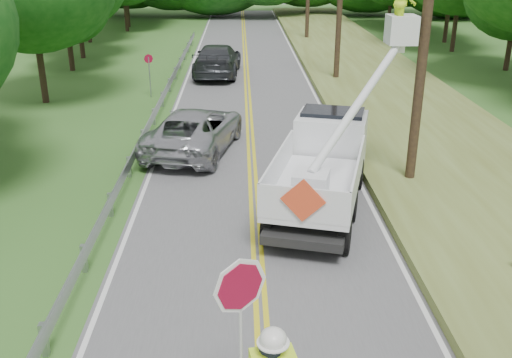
{
  "coord_description": "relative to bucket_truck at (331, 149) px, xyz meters",
  "views": [
    {
      "loc": [
        -0.39,
        -7.92,
        7.17
      ],
      "look_at": [
        0.0,
        6.0,
        1.5
      ],
      "focal_mm": 40.41,
      "sensor_mm": 36.0,
      "label": 1
    }
  ],
  "objects": [
    {
      "name": "stop_sign_permanent",
      "position": [
        -7.23,
        12.57,
        -0.09
      ],
      "size": [
        0.42,
        0.24,
        2.17
      ],
      "color": "#9A9CA2",
      "rests_on": "ground"
    },
    {
      "name": "guardrail",
      "position": [
        -6.33,
        6.63,
        -0.95
      ],
      "size": [
        0.18,
        48.0,
        0.77
      ],
      "color": "#9A9CA2",
      "rests_on": "ground"
    },
    {
      "name": "suv_darkgrey",
      "position": [
        -4.02,
        17.79,
        -0.59
      ],
      "size": [
        2.89,
        6.32,
        1.79
      ],
      "primitive_type": "imported",
      "rotation": [
        0.0,
        0.0,
        3.08
      ],
      "color": "#323539",
      "rests_on": "road"
    },
    {
      "name": "road",
      "position": [
        -2.32,
        5.72,
        -1.49
      ],
      "size": [
        7.2,
        96.0,
        0.03
      ],
      "color": "#555558",
      "rests_on": "ground"
    },
    {
      "name": "tall_grass_verge",
      "position": [
        4.78,
        5.72,
        -1.35
      ],
      "size": [
        7.0,
        96.0,
        0.3
      ],
      "primitive_type": "cube",
      "color": "#5C6327",
      "rests_on": "ground"
    },
    {
      "name": "suv_silver",
      "position": [
        -4.4,
        4.27,
        -0.68
      ],
      "size": [
        3.88,
        6.23,
        1.61
      ],
      "primitive_type": "imported",
      "rotation": [
        0.0,
        0.0,
        2.92
      ],
      "color": "#A9AAB0",
      "rests_on": "road"
    },
    {
      "name": "bucket_truck",
      "position": [
        0.0,
        0.0,
        0.0
      ],
      "size": [
        4.72,
        6.9,
        6.49
      ],
      "color": "black",
      "rests_on": "road"
    }
  ]
}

